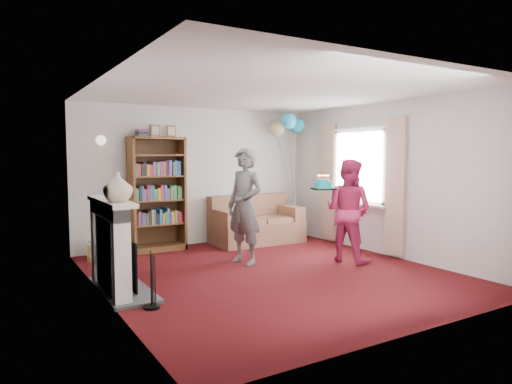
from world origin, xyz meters
TOP-DOWN VIEW (x-y plane):
  - ground at (0.00, 0.00)m, footprint 5.00×5.00m
  - wall_back at (0.00, 2.51)m, footprint 4.50×0.02m
  - wall_left at (-2.26, 0.00)m, footprint 0.02×5.00m
  - wall_right at (2.26, 0.00)m, footprint 0.02×5.00m
  - ceiling at (0.00, 0.00)m, footprint 4.50×5.00m
  - fireplace at (-2.09, 0.19)m, footprint 0.55×1.80m
  - window_bay at (2.21, 0.60)m, footprint 0.14×2.02m
  - wall_sconce at (-1.75, 2.36)m, footprint 0.16×0.23m
  - bookcase at (-0.86, 2.30)m, footprint 0.92×0.42m
  - sofa at (0.97, 2.07)m, footprint 1.66×0.88m
  - wicker_basket at (-1.90, 2.01)m, footprint 0.36×0.36m
  - person_striped at (-0.03, 0.69)m, footprint 0.59×0.73m
  - person_magenta at (1.41, -0.00)m, footprint 0.82×0.93m
  - birthday_cake at (1.04, 0.15)m, footprint 0.33×0.33m
  - balloons at (1.66, 2.00)m, footprint 0.63×0.68m
  - mantel_vase at (-2.12, -0.15)m, footprint 0.40×0.40m

SIDE VIEW (x-z plane):
  - ground at x=0.00m, z-range 0.00..0.00m
  - wicker_basket at x=-1.90m, z-range -0.02..0.31m
  - sofa at x=0.97m, z-range -0.11..0.77m
  - fireplace at x=-2.09m, z-range -0.05..1.07m
  - person_magenta at x=1.41m, z-range 0.00..1.58m
  - person_striped at x=-0.03m, z-range 0.00..1.75m
  - bookcase at x=-0.86m, z-range -0.12..2.03m
  - birthday_cake at x=1.04m, z-range 1.08..1.30m
  - window_bay at x=2.21m, z-range 0.10..2.30m
  - wall_back at x=0.00m, z-range 0.00..2.50m
  - wall_left at x=-2.26m, z-range 0.00..2.50m
  - wall_right at x=2.26m, z-range 0.00..2.50m
  - mantel_vase at x=-2.12m, z-range 1.12..1.46m
  - wall_sconce at x=-1.75m, z-range 1.80..1.96m
  - balloons at x=1.66m, z-range 1.33..3.11m
  - ceiling at x=0.00m, z-range 2.50..2.51m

